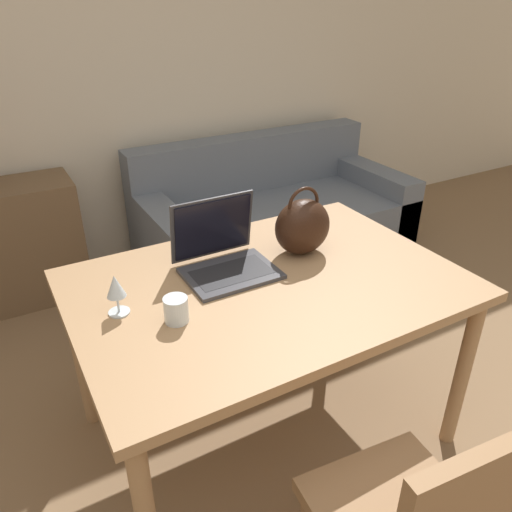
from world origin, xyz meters
TOP-DOWN VIEW (x-y plane):
  - wall_back at (0.00, 2.80)m, footprint 10.00×0.06m
  - dining_table at (0.02, 0.84)m, footprint 1.45×1.00m
  - couch at (0.91, 2.27)m, footprint 1.87×0.93m
  - laptop at (-0.09, 1.02)m, footprint 0.35×0.31m
  - drinking_glass at (-0.38, 0.77)m, footprint 0.08×0.08m
  - wine_glass at (-0.53, 0.91)m, footprint 0.07×0.07m
  - handbag at (0.26, 0.98)m, footprint 0.24×0.18m

SIDE VIEW (x-z plane):
  - couch at x=0.91m, z-range -0.13..0.69m
  - dining_table at x=0.02m, z-range 0.31..1.08m
  - drinking_glass at x=-0.38m, z-range 0.77..0.86m
  - laptop at x=-0.09m, z-range 0.71..0.98m
  - wine_glass at x=-0.53m, z-range 0.80..0.94m
  - handbag at x=0.26m, z-range 0.75..1.04m
  - wall_back at x=0.00m, z-range 0.00..2.70m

